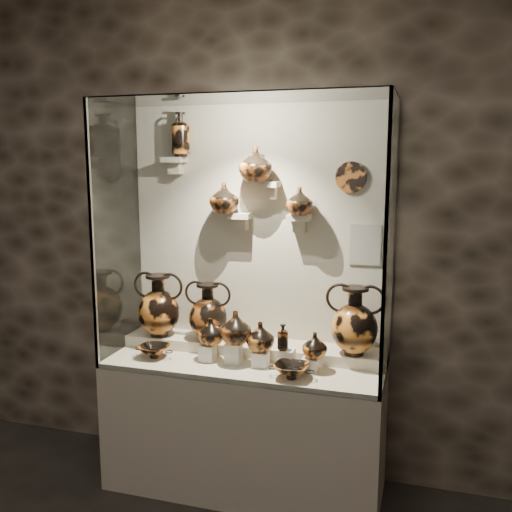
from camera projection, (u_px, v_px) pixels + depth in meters
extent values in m
cube|color=#2E261C|center=(259.00, 231.00, 3.67)|extent=(5.00, 0.02, 3.20)
cube|color=#BDB398|center=(244.00, 427.00, 3.56)|extent=(1.70, 0.60, 0.80)
cube|color=beige|center=(244.00, 364.00, 3.49)|extent=(1.68, 0.58, 0.03)
cube|color=beige|center=(253.00, 349.00, 3.65)|extent=(1.70, 0.25, 0.10)
cube|color=#BDB398|center=(259.00, 231.00, 3.66)|extent=(1.70, 0.03, 1.60)
cube|color=white|center=(227.00, 244.00, 3.08)|extent=(1.70, 0.01, 1.60)
cube|color=white|center=(117.00, 232.00, 3.61)|extent=(0.01, 0.60, 1.60)
cube|color=white|center=(390.00, 243.00, 3.12)|extent=(0.01, 0.60, 1.60)
cube|color=white|center=(243.00, 98.00, 3.23)|extent=(1.70, 0.60, 0.01)
cube|color=gray|center=(92.00, 238.00, 3.33)|extent=(0.02, 0.02, 1.60)
cube|color=gray|center=(385.00, 251.00, 2.85)|extent=(0.02, 0.02, 1.60)
cube|color=silver|center=(208.00, 353.00, 3.50)|extent=(0.09, 0.09, 0.10)
cube|color=silver|center=(234.00, 353.00, 3.45)|extent=(0.09, 0.09, 0.13)
cube|color=silver|center=(261.00, 359.00, 3.40)|extent=(0.09, 0.09, 0.09)
cube|color=silver|center=(287.00, 359.00, 3.35)|extent=(0.09, 0.09, 0.12)
cube|color=silver|center=(310.00, 365.00, 3.32)|extent=(0.09, 0.09, 0.08)
cube|color=#BDB398|center=(174.00, 160.00, 3.67)|extent=(0.14, 0.12, 0.04)
cube|color=#BDB398|center=(240.00, 216.00, 3.60)|extent=(0.14, 0.12, 0.04)
cube|color=#BDB398|center=(271.00, 184.00, 3.51)|extent=(0.10, 0.12, 0.04)
cube|color=#BDB398|center=(299.00, 217.00, 3.49)|extent=(0.14, 0.12, 0.04)
imported|color=orange|center=(211.00, 331.00, 3.48)|extent=(0.19, 0.19, 0.17)
imported|color=#9F4B1C|center=(236.00, 327.00, 3.41)|extent=(0.24, 0.24, 0.20)
imported|color=orange|center=(260.00, 336.00, 3.40)|extent=(0.22, 0.22, 0.18)
imported|color=orange|center=(315.00, 345.00, 3.31)|extent=(0.15, 0.15, 0.15)
imported|color=#9F4B1C|center=(224.00, 198.00, 3.57)|extent=(0.19, 0.19, 0.19)
imported|color=#9F4B1C|center=(256.00, 164.00, 3.47)|extent=(0.21, 0.21, 0.21)
imported|color=#9F4B1C|center=(300.00, 201.00, 3.44)|extent=(0.16, 0.16, 0.17)
cylinder|color=#BE6225|center=(351.00, 177.00, 3.41)|extent=(0.19, 0.02, 0.19)
cube|color=beige|center=(365.00, 245.00, 3.46)|extent=(0.19, 0.01, 0.25)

